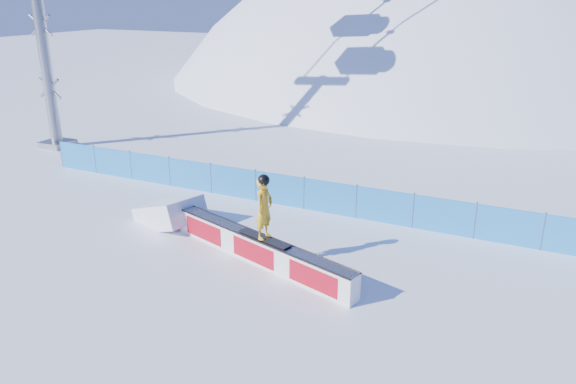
% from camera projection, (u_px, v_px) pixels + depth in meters
% --- Properties ---
extents(ground, '(160.00, 160.00, 0.00)m').
position_uv_depth(ground, '(214.00, 252.00, 17.17)').
color(ground, white).
rests_on(ground, ground).
extents(snow_hill, '(64.00, 64.00, 64.00)m').
position_uv_depth(snow_hill, '(440.00, 249.00, 58.86)').
color(snow_hill, white).
rests_on(snow_hill, ground).
extents(safety_fence, '(22.05, 0.05, 1.30)m').
position_uv_depth(safety_fence, '(279.00, 189.00, 20.78)').
color(safety_fence, '#207FCF').
rests_on(safety_fence, ground).
extents(rail_box, '(6.85, 2.58, 0.84)m').
position_uv_depth(rail_box, '(259.00, 249.00, 16.39)').
color(rail_box, white).
rests_on(rail_box, ground).
extents(snow_ramp, '(2.78, 2.18, 1.52)m').
position_uv_depth(snow_ramp, '(171.00, 223.00, 19.36)').
color(snow_ramp, white).
rests_on(snow_ramp, ground).
extents(snowboarder, '(1.87, 0.88, 1.94)m').
position_uv_depth(snowboarder, '(264.00, 208.00, 15.75)').
color(snowboarder, black).
rests_on(snowboarder, rail_box).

